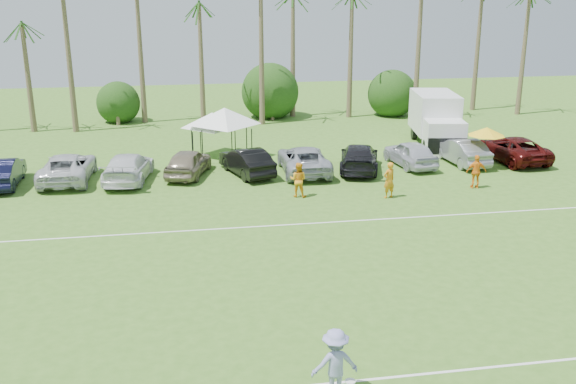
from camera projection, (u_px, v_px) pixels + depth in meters
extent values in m
cube|color=white|center=(217.00, 229.00, 27.71)|extent=(80.00, 0.10, 0.01)
cone|color=brown|center=(29.00, 61.00, 46.86)|extent=(0.44, 0.44, 10.00)
cone|color=brown|center=(85.00, 53.00, 47.35)|extent=(0.44, 0.44, 11.00)
cone|color=brown|center=(141.00, 72.00, 48.45)|extent=(0.44, 0.44, 8.00)
cone|color=brown|center=(194.00, 64.00, 48.94)|extent=(0.44, 0.44, 9.00)
cone|color=brown|center=(246.00, 57.00, 49.44)|extent=(0.44, 0.44, 10.00)
cone|color=brown|center=(297.00, 50.00, 49.94)|extent=(0.44, 0.44, 11.00)
cone|color=brown|center=(359.00, 68.00, 51.19)|extent=(0.44, 0.44, 8.00)
cone|color=brown|center=(419.00, 60.00, 51.85)|extent=(0.44, 0.44, 9.00)
cone|color=brown|center=(477.00, 53.00, 52.51)|extent=(0.44, 0.44, 10.00)
cone|color=brown|center=(523.00, 46.00, 53.00)|extent=(0.44, 0.44, 11.00)
cylinder|color=brown|center=(119.00, 114.00, 50.05)|extent=(0.30, 0.30, 1.40)
sphere|color=#183B10|center=(118.00, 100.00, 49.72)|extent=(4.00, 4.00, 4.00)
cylinder|color=brown|center=(271.00, 109.00, 51.99)|extent=(0.30, 0.30, 1.40)
sphere|color=#183B10|center=(271.00, 96.00, 51.66)|extent=(4.00, 4.00, 4.00)
cylinder|color=brown|center=(389.00, 106.00, 53.60)|extent=(0.30, 0.30, 1.40)
sphere|color=#183B10|center=(390.00, 93.00, 53.27)|extent=(4.00, 4.00, 4.00)
imported|color=orange|center=(389.00, 180.00, 31.69)|extent=(0.78, 0.66, 1.83)
imported|color=orange|center=(298.00, 180.00, 31.86)|extent=(1.05, 0.95, 1.76)
imported|color=orange|center=(476.00, 172.00, 33.26)|extent=(1.09, 0.59, 1.77)
cube|color=white|center=(434.00, 112.00, 42.82)|extent=(3.39, 5.14, 2.59)
cube|color=white|center=(444.00, 138.00, 39.97)|extent=(2.67, 2.26, 2.17)
cube|color=black|center=(447.00, 146.00, 39.32)|extent=(2.40, 0.73, 1.03)
cube|color=#E5590C|center=(453.00, 119.00, 42.94)|extent=(0.32, 1.63, 0.93)
cylinder|color=black|center=(426.00, 147.00, 40.36)|extent=(0.47, 0.97, 0.93)
cylinder|color=black|center=(459.00, 147.00, 40.34)|extent=(0.47, 0.97, 0.93)
cylinder|color=black|center=(414.00, 133.00, 44.50)|extent=(0.47, 0.97, 0.93)
cylinder|color=black|center=(444.00, 133.00, 44.49)|extent=(0.47, 0.97, 0.93)
cylinder|color=black|center=(193.00, 147.00, 38.39)|extent=(0.06, 0.06, 1.83)
cylinder|color=black|center=(235.00, 145.00, 38.80)|extent=(0.06, 0.06, 1.83)
cylinder|color=black|center=(192.00, 138.00, 40.78)|extent=(0.06, 0.06, 1.83)
cylinder|color=black|center=(232.00, 137.00, 41.19)|extent=(0.06, 0.06, 1.83)
pyramid|color=white|center=(212.00, 113.00, 39.25)|extent=(3.95, 3.95, 0.91)
cylinder|color=black|center=(202.00, 148.00, 37.71)|extent=(0.06, 0.06, 2.08)
cylinder|color=black|center=(252.00, 146.00, 38.18)|extent=(0.06, 0.06, 2.08)
cylinder|color=black|center=(200.00, 137.00, 40.46)|extent=(0.06, 0.06, 2.08)
cylinder|color=black|center=(247.00, 135.00, 40.93)|extent=(0.06, 0.06, 2.08)
pyramid|color=white|center=(224.00, 108.00, 38.70)|extent=(4.49, 4.49, 1.04)
cylinder|color=black|center=(485.00, 150.00, 37.15)|extent=(0.05, 0.05, 2.14)
cone|color=yellow|center=(487.00, 131.00, 36.83)|extent=(2.14, 2.14, 0.49)
imported|color=#8F91CC|center=(335.00, 363.00, 16.02)|extent=(1.23, 0.74, 1.86)
cylinder|color=white|center=(350.00, 381.00, 16.07)|extent=(0.27, 0.27, 0.03)
imported|color=black|center=(3.00, 172.00, 33.67)|extent=(1.79, 4.66, 1.51)
imported|color=silver|center=(68.00, 167.00, 34.56)|extent=(2.65, 5.51, 1.51)
imported|color=white|center=(128.00, 167.00, 34.58)|extent=(2.83, 5.46, 1.51)
imported|color=gray|center=(188.00, 162.00, 35.57)|extent=(3.03, 4.77, 1.51)
imported|color=black|center=(247.00, 161.00, 35.79)|extent=(2.91, 4.86, 1.51)
imported|color=#A6A9B2|center=(304.00, 160.00, 36.17)|extent=(2.67, 5.52, 1.51)
imported|color=black|center=(359.00, 157.00, 36.65)|extent=(3.52, 5.60, 1.51)
imported|color=silver|center=(410.00, 153.00, 37.56)|extent=(2.29, 4.62, 1.51)
imported|color=gray|center=(462.00, 151.00, 38.09)|extent=(1.84, 4.67, 1.51)
imported|color=#460C0B|center=(512.00, 149.00, 38.66)|extent=(2.98, 5.65, 1.51)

